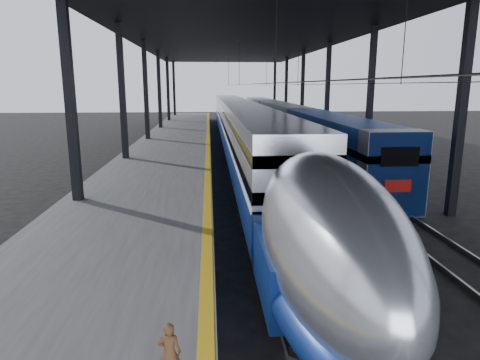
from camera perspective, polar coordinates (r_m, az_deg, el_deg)
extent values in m
plane|color=black|center=(12.97, -1.19, -12.12)|extent=(160.00, 160.00, 0.00)
cube|color=#4C4C4F|center=(32.29, -9.28, 3.56)|extent=(6.00, 80.00, 1.00)
cube|color=gold|center=(32.09, -4.31, 4.55)|extent=(0.30, 80.00, 0.01)
cube|color=slate|center=(32.28, -0.76, 2.97)|extent=(0.08, 80.00, 0.16)
cube|color=slate|center=(32.39, 1.79, 3.00)|extent=(0.08, 80.00, 0.16)
cube|color=slate|center=(32.95, 7.97, 3.04)|extent=(0.08, 80.00, 0.16)
cube|color=slate|center=(33.28, 10.39, 3.05)|extent=(0.08, 80.00, 0.16)
cube|color=black|center=(17.60, -21.62, 8.68)|extent=(0.35, 0.35, 9.00)
cube|color=black|center=(19.65, 27.42, 8.47)|extent=(0.35, 0.35, 9.00)
cube|color=black|center=(27.30, -15.38, 10.13)|extent=(0.35, 0.35, 9.00)
cube|color=black|center=(28.67, 16.96, 10.13)|extent=(0.35, 0.35, 9.00)
cube|color=black|center=(37.16, -12.42, 10.78)|extent=(0.35, 0.35, 9.00)
cube|color=black|center=(38.18, 11.56, 10.86)|extent=(0.35, 0.35, 9.00)
cube|color=black|center=(47.08, -10.69, 11.14)|extent=(0.35, 0.35, 9.00)
cube|color=black|center=(47.89, 8.31, 11.25)|extent=(0.35, 0.35, 9.00)
cube|color=black|center=(57.03, -9.56, 11.38)|extent=(0.35, 0.35, 9.00)
cube|color=black|center=(57.70, 6.16, 11.48)|extent=(0.35, 0.35, 9.00)
cube|color=black|center=(66.99, -8.77, 11.54)|extent=(0.35, 0.35, 9.00)
cube|color=black|center=(67.56, 4.64, 11.64)|extent=(0.35, 0.35, 9.00)
cube|color=black|center=(32.12, 0.36, 19.34)|extent=(18.00, 75.00, 0.45)
cylinder|color=slate|center=(31.89, 0.54, 12.63)|extent=(0.03, 74.00, 0.03)
cylinder|color=slate|center=(32.68, 9.52, 12.46)|extent=(0.03, 74.00, 0.03)
cube|color=silver|center=(40.66, -0.47, 7.88)|extent=(2.73, 57.00, 3.76)
cube|color=navy|center=(39.29, -0.33, 6.00)|extent=(2.80, 62.00, 1.46)
cube|color=silver|center=(40.70, -0.47, 7.29)|extent=(2.82, 57.00, 0.09)
cube|color=black|center=(40.59, -0.48, 9.41)|extent=(2.76, 57.00, 0.39)
cube|color=black|center=(40.66, -0.47, 7.88)|extent=(2.76, 57.00, 0.39)
ellipsoid|color=silver|center=(9.91, 11.36, -7.69)|extent=(2.73, 8.40, 3.76)
ellipsoid|color=navy|center=(10.33, 11.10, -13.34)|extent=(2.80, 8.40, 1.60)
ellipsoid|color=black|center=(7.34, 17.02, -9.02)|extent=(1.41, 2.20, 0.85)
cube|color=black|center=(10.67, 10.93, -16.93)|extent=(2.07, 2.60, 0.40)
cube|color=black|center=(31.49, 0.64, 2.95)|extent=(2.07, 2.60, 0.40)
cube|color=navy|center=(26.71, 12.45, 4.52)|extent=(2.58, 18.00, 3.51)
cube|color=gray|center=(18.91, 19.60, 0.91)|extent=(2.63, 1.20, 3.55)
cube|color=black|center=(18.23, 20.55, 2.93)|extent=(1.57, 0.06, 0.78)
cube|color=#970E0B|center=(18.45, 20.27, -0.74)|extent=(1.11, 0.06, 0.51)
cube|color=gray|center=(45.14, 5.61, 7.88)|extent=(2.58, 18.00, 3.51)
cube|color=gray|center=(63.91, 2.73, 9.24)|extent=(2.58, 18.00, 3.51)
cube|color=black|center=(21.44, 16.75, -2.17)|extent=(2.03, 2.40, 0.36)
cube|color=black|center=(42.37, 6.24, 5.30)|extent=(2.03, 2.40, 0.36)
imported|color=#55341C|center=(6.97, -9.40, -21.78)|extent=(0.37, 0.26, 0.98)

